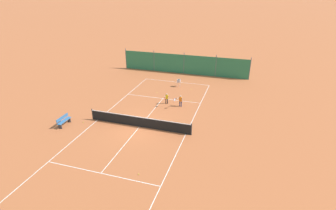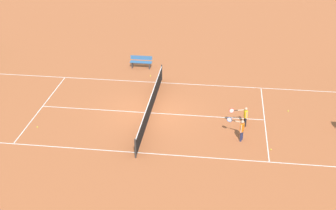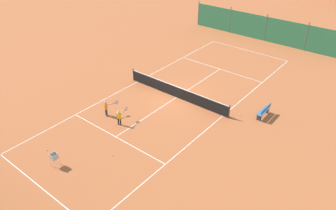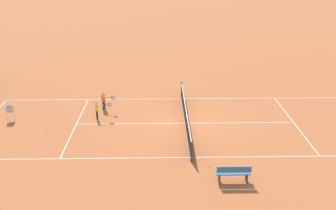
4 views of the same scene
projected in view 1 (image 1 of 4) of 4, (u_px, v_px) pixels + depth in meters
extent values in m
plane|color=#B25B33|center=(140.00, 127.00, 22.52)|extent=(600.00, 600.00, 0.00)
cube|color=white|center=(177.00, 82.00, 32.84)|extent=(8.25, 0.05, 0.01)
cube|color=white|center=(186.00, 134.00, 21.42)|extent=(0.05, 23.85, 0.01)
cube|color=white|center=(98.00, 120.00, 23.63)|extent=(0.05, 23.85, 0.01)
cube|color=white|center=(101.00, 173.00, 16.98)|extent=(8.20, 0.05, 0.01)
cube|color=white|center=(163.00, 99.00, 28.07)|extent=(8.20, 0.05, 0.01)
cube|color=white|center=(140.00, 127.00, 22.52)|extent=(0.05, 12.80, 0.01)
cylinder|color=#2D2D2D|center=(191.00, 129.00, 21.07)|extent=(0.08, 0.08, 1.06)
cylinder|color=#2D2D2D|center=(92.00, 114.00, 23.53)|extent=(0.08, 0.08, 1.06)
cube|color=black|center=(139.00, 122.00, 22.33)|extent=(9.10, 0.02, 0.91)
cube|color=white|center=(139.00, 117.00, 22.13)|extent=(9.10, 0.04, 0.06)
cube|color=#2D754C|center=(184.00, 64.00, 35.41)|extent=(17.20, 0.04, 2.60)
cylinder|color=#59595E|center=(250.00, 69.00, 33.03)|extent=(0.08, 0.08, 2.90)
cylinder|color=#59595E|center=(216.00, 66.00, 34.19)|extent=(0.08, 0.08, 2.90)
cylinder|color=#59595E|center=(184.00, 63.00, 35.35)|extent=(0.08, 0.08, 2.90)
cylinder|color=#59595E|center=(154.00, 61.00, 36.51)|extent=(0.08, 0.08, 2.90)
cylinder|color=#59595E|center=(126.00, 58.00, 37.67)|extent=(0.08, 0.08, 2.90)
cylinder|color=black|center=(168.00, 101.00, 26.78)|extent=(0.09, 0.09, 0.53)
cylinder|color=black|center=(166.00, 101.00, 26.79)|extent=(0.09, 0.09, 0.53)
cube|color=yellow|center=(167.00, 97.00, 26.59)|extent=(0.28, 0.21, 0.41)
sphere|color=tan|center=(167.00, 94.00, 26.46)|extent=(0.16, 0.16, 0.16)
cylinder|color=tan|center=(168.00, 97.00, 26.59)|extent=(0.06, 0.06, 0.41)
cylinder|color=tan|center=(165.00, 96.00, 26.35)|extent=(0.16, 0.41, 0.06)
cylinder|color=black|center=(165.00, 97.00, 26.07)|extent=(0.07, 0.19, 0.03)
torus|color=red|center=(165.00, 98.00, 25.86)|extent=(0.09, 0.28, 0.28)
cylinder|color=silver|center=(165.00, 98.00, 25.86)|extent=(0.07, 0.24, 0.25)
cylinder|color=#23284C|center=(181.00, 104.00, 26.14)|extent=(0.10, 0.10, 0.55)
cylinder|color=#23284C|center=(180.00, 103.00, 26.24)|extent=(0.10, 0.10, 0.55)
cube|color=orange|center=(181.00, 99.00, 25.99)|extent=(0.30, 0.24, 0.43)
sphere|color=tan|center=(181.00, 96.00, 25.85)|extent=(0.17, 0.17, 0.17)
cylinder|color=tan|center=(182.00, 100.00, 25.89)|extent=(0.06, 0.06, 0.43)
cylinder|color=tan|center=(178.00, 98.00, 25.86)|extent=(0.21, 0.42, 0.06)
cylinder|color=black|center=(176.00, 99.00, 25.63)|extent=(0.10, 0.19, 0.03)
torus|color=#1E4CB2|center=(175.00, 100.00, 25.46)|extent=(0.12, 0.27, 0.28)
cylinder|color=silver|center=(175.00, 100.00, 25.46)|extent=(0.09, 0.24, 0.25)
sphere|color=#CCE033|center=(84.00, 122.00, 23.16)|extent=(0.07, 0.07, 0.07)
sphere|color=#CCE033|center=(191.00, 89.00, 30.51)|extent=(0.07, 0.07, 0.07)
sphere|color=#CCE033|center=(157.00, 92.00, 29.58)|extent=(0.07, 0.07, 0.07)
sphere|color=#CCE033|center=(191.00, 101.00, 27.36)|extent=(0.07, 0.07, 0.07)
sphere|color=#CCE033|center=(139.00, 174.00, 16.84)|extent=(0.07, 0.07, 0.07)
cylinder|color=#B7B7BC|center=(180.00, 84.00, 31.34)|extent=(0.02, 0.02, 0.55)
cylinder|color=#B7B7BC|center=(178.00, 84.00, 31.43)|extent=(0.02, 0.02, 0.55)
cylinder|color=#B7B7BC|center=(180.00, 85.00, 31.05)|extent=(0.02, 0.02, 0.55)
cylinder|color=#B7B7BC|center=(177.00, 85.00, 31.14)|extent=(0.02, 0.02, 0.55)
cube|color=#B7B7BC|center=(179.00, 82.00, 31.12)|extent=(0.34, 0.34, 0.02)
cube|color=#B7B7BC|center=(179.00, 80.00, 31.20)|extent=(0.34, 0.02, 0.34)
cube|color=#B7B7BC|center=(178.00, 81.00, 30.91)|extent=(0.34, 0.02, 0.34)
cube|color=#B7B7BC|center=(180.00, 81.00, 31.01)|extent=(0.02, 0.34, 0.34)
cube|color=#B7B7BC|center=(177.00, 81.00, 31.10)|extent=(0.02, 0.34, 0.34)
sphere|color=#CCE033|center=(178.00, 82.00, 31.11)|extent=(0.07, 0.07, 0.07)
sphere|color=#CCE033|center=(180.00, 82.00, 31.15)|extent=(0.07, 0.07, 0.07)
sphere|color=#CCE033|center=(178.00, 81.00, 31.24)|extent=(0.07, 0.07, 0.07)
sphere|color=#CCE033|center=(178.00, 82.00, 31.09)|extent=(0.07, 0.07, 0.07)
sphere|color=#CCE033|center=(178.00, 81.00, 31.22)|extent=(0.07, 0.07, 0.07)
sphere|color=#CCE033|center=(178.00, 82.00, 31.14)|extent=(0.07, 0.07, 0.07)
sphere|color=#CCE033|center=(179.00, 81.00, 31.06)|extent=(0.07, 0.07, 0.07)
sphere|color=#CCE033|center=(180.00, 81.00, 31.11)|extent=(0.07, 0.07, 0.07)
sphere|color=#CCE033|center=(178.00, 82.00, 31.00)|extent=(0.07, 0.07, 0.07)
sphere|color=#CCE033|center=(179.00, 81.00, 31.16)|extent=(0.07, 0.07, 0.07)
sphere|color=#CCE033|center=(178.00, 81.00, 31.07)|extent=(0.07, 0.07, 0.07)
sphere|color=#CCE033|center=(178.00, 82.00, 31.04)|extent=(0.07, 0.07, 0.07)
sphere|color=#CCE033|center=(178.00, 81.00, 31.11)|extent=(0.07, 0.07, 0.07)
cube|color=#336699|center=(64.00, 121.00, 22.58)|extent=(0.36, 1.50, 0.05)
cube|color=#336699|center=(62.00, 118.00, 22.52)|extent=(0.04, 1.50, 0.28)
cube|color=#333338|center=(69.00, 120.00, 23.20)|extent=(0.32, 0.06, 0.44)
cube|color=#333338|center=(60.00, 126.00, 22.16)|extent=(0.32, 0.06, 0.44)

